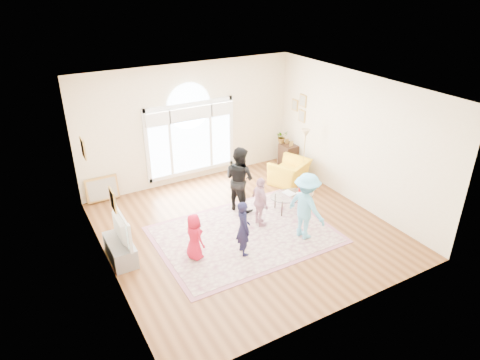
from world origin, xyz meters
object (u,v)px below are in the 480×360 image
area_rug (245,234)px  armchair (290,172)px  tv_console (120,250)px  television (118,228)px  coffee_table (292,196)px

area_rug → armchair: bearing=34.8°
area_rug → tv_console: size_ratio=3.60×
area_rug → television: television is taller
armchair → tv_console: bearing=-12.1°
area_rug → tv_console: 2.66m
tv_console → television: bearing=-0.0°
area_rug → coffee_table: coffee_table is taller
coffee_table → tv_console: bearing=-171.3°
television → area_rug: bearing=-10.6°
television → armchair: (4.96, 1.15, -0.41)m
tv_console → coffee_table: (4.14, -0.11, 0.19)m
tv_console → armchair: size_ratio=1.00×
tv_console → armchair: armchair is taller
coffee_table → armchair: armchair is taller
coffee_table → armchair: bearing=66.9°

